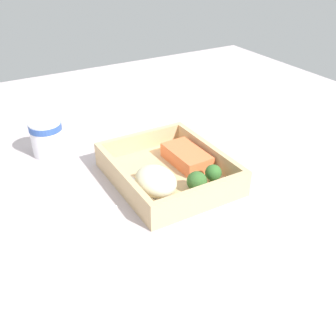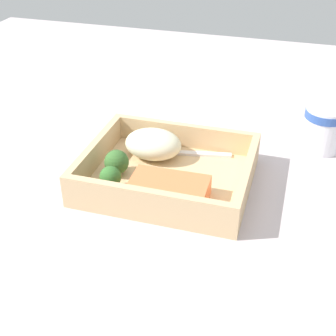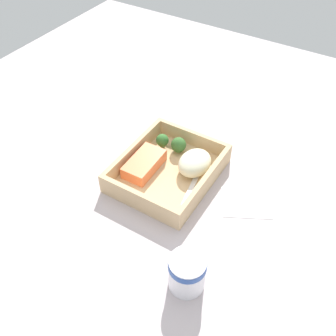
# 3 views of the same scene
# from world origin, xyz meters

# --- Properties ---
(ground_plane) EXTENTS (1.60, 1.60, 0.02)m
(ground_plane) POSITION_xyz_m (0.00, 0.00, -0.01)
(ground_plane) COLOR #BBADB0
(takeout_tray) EXTENTS (0.26, 0.22, 0.01)m
(takeout_tray) POSITION_xyz_m (0.00, 0.00, 0.01)
(takeout_tray) COLOR tan
(takeout_tray) RESTS_ON ground_plane
(tray_rim) EXTENTS (0.26, 0.22, 0.04)m
(tray_rim) POSITION_xyz_m (0.00, 0.00, 0.03)
(tray_rim) COLOR tan
(tray_rim) RESTS_ON takeout_tray
(salmon_fillet) EXTENTS (0.12, 0.06, 0.03)m
(salmon_fillet) POSITION_xyz_m (-0.02, 0.06, 0.03)
(salmon_fillet) COLOR #F37442
(salmon_fillet) RESTS_ON takeout_tray
(mashed_potatoes) EXTENTS (0.10, 0.07, 0.05)m
(mashed_potatoes) POSITION_xyz_m (0.04, -0.05, 0.04)
(mashed_potatoes) COLOR beige
(mashed_potatoes) RESTS_ON takeout_tray
(broccoli_floret_1) EXTENTS (0.03, 0.03, 0.04)m
(broccoli_floret_1) POSITION_xyz_m (0.07, 0.06, 0.03)
(broccoli_floret_1) COLOR #759D5C
(broccoli_floret_1) RESTS_ON takeout_tray
(broccoli_floret_2) EXTENTS (0.04, 0.04, 0.04)m
(broccoli_floret_2) POSITION_xyz_m (0.08, 0.02, 0.03)
(broccoli_floret_2) COLOR #84A25D
(broccoli_floret_2) RESTS_ON takeout_tray
(fork) EXTENTS (0.16, 0.05, 0.00)m
(fork) POSITION_xyz_m (0.00, -0.07, 0.01)
(fork) COLOR silver
(fork) RESTS_ON takeout_tray
(paper_cup) EXTENTS (0.07, 0.07, 0.08)m
(paper_cup) POSITION_xyz_m (-0.23, -0.18, 0.04)
(paper_cup) COLOR white
(paper_cup) RESTS_ON ground_plane
(receipt_slip) EXTENTS (0.13, 0.14, 0.00)m
(receipt_slip) POSITION_xyz_m (0.02, -0.20, 0.00)
(receipt_slip) COLOR white
(receipt_slip) RESTS_ON ground_plane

